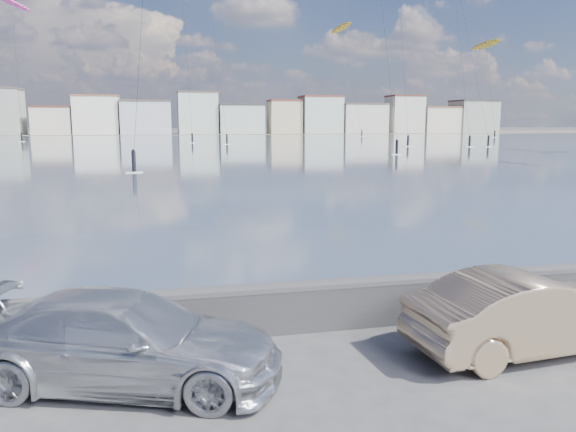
# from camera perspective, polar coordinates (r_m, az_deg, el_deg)

# --- Properties ---
(ground) EXTENTS (700.00, 700.00, 0.00)m
(ground) POSITION_cam_1_polar(r_m,az_deg,el_deg) (9.25, -0.60, -17.99)
(ground) COLOR #333335
(ground) RESTS_ON ground
(bay_water) EXTENTS (500.00, 177.00, 0.00)m
(bay_water) POSITION_cam_1_polar(r_m,az_deg,el_deg) (99.62, -11.84, 6.94)
(bay_water) COLOR #344358
(bay_water) RESTS_ON ground
(far_shore_strip) EXTENTS (500.00, 60.00, 0.00)m
(far_shore_strip) POSITION_cam_1_polar(r_m,az_deg,el_deg) (208.07, -12.41, 8.21)
(far_shore_strip) COLOR #4C473D
(far_shore_strip) RESTS_ON ground
(seawall) EXTENTS (400.00, 0.36, 1.08)m
(seawall) POSITION_cam_1_polar(r_m,az_deg,el_deg) (11.47, -3.49, -9.26)
(seawall) COLOR #28282B
(seawall) RESTS_ON ground
(far_buildings) EXTENTS (240.79, 13.26, 14.60)m
(far_buildings) POSITION_cam_1_polar(r_m,az_deg,el_deg) (194.05, -12.04, 9.91)
(far_buildings) COLOR beige
(far_buildings) RESTS_ON ground
(car_silver) EXTENTS (5.59, 3.67, 1.50)m
(car_silver) POSITION_cam_1_polar(r_m,az_deg,el_deg) (9.78, -16.26, -11.98)
(car_silver) COLOR silver
(car_silver) RESTS_ON ground
(car_champagne) EXTENTS (4.73, 2.00, 1.52)m
(car_champagne) POSITION_cam_1_polar(r_m,az_deg,el_deg) (11.51, 23.26, -9.04)
(car_champagne) COLOR tan
(car_champagne) RESTS_ON ground
(kitesurfer_4) EXTENTS (5.83, 17.59, 32.47)m
(kitesurfer_4) POSITION_cam_1_polar(r_m,az_deg,el_deg) (171.92, 5.45, 18.39)
(kitesurfer_4) COLOR #BF8C19
(kitesurfer_4) RESTS_ON ground
(kitesurfer_5) EXTENTS (8.33, 15.69, 31.89)m
(kitesurfer_5) POSITION_cam_1_polar(r_m,az_deg,el_deg) (145.71, -26.25, 18.74)
(kitesurfer_5) COLOR #E5338C
(kitesurfer_5) RESTS_ON ground
(kitesurfer_6) EXTENTS (5.58, 15.35, 26.69)m
(kitesurfer_6) POSITION_cam_1_polar(r_m,az_deg,el_deg) (169.74, 19.46, 16.00)
(kitesurfer_6) COLOR #BF8C19
(kitesurfer_6) RESTS_ON ground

